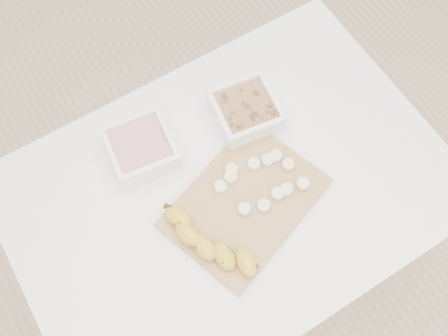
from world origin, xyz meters
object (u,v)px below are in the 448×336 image
bowl_yogurt (141,148)px  cutting_board (245,203)px  table (230,202)px  bowl_granola (246,111)px  banana (212,243)px

bowl_yogurt → cutting_board: size_ratio=0.48×
table → cutting_board: (0.01, -0.05, 0.10)m
bowl_granola → banana: (-0.24, -0.23, 0.00)m
table → bowl_granola: bearing=47.4°
bowl_yogurt → cutting_board: bearing=-58.9°
bowl_granola → banana: bowl_granola is taller
cutting_board → bowl_granola: bearing=57.4°
table → bowl_granola: 0.23m
bowl_granola → cutting_board: bearing=-122.6°
bowl_granola → cutting_board: size_ratio=0.48×
table → bowl_yogurt: bearing=125.8°
table → banana: (-0.11, -0.10, 0.13)m
table → cutting_board: bearing=-81.1°
cutting_board → banana: bearing=-157.9°
banana → table: bearing=28.4°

